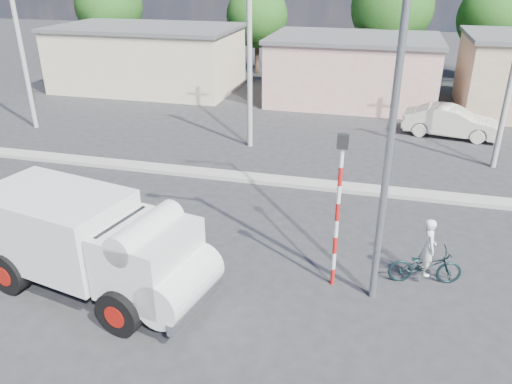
% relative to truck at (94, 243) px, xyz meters
% --- Properties ---
extents(ground_plane, '(120.00, 120.00, 0.00)m').
position_rel_truck_xyz_m(ground_plane, '(2.89, 0.35, -1.48)').
color(ground_plane, '#2A2A2C').
rests_on(ground_plane, ground).
extents(median, '(40.00, 0.80, 0.16)m').
position_rel_truck_xyz_m(median, '(2.89, 8.35, -1.40)').
color(median, '#99968E').
rests_on(median, ground).
extents(truck, '(6.78, 3.60, 2.66)m').
position_rel_truck_xyz_m(truck, '(0.00, 0.00, 0.00)').
color(truck, black).
rests_on(truck, ground).
extents(bicycle, '(2.09, 1.06, 1.05)m').
position_rel_truck_xyz_m(bicycle, '(8.54, 2.59, -0.95)').
color(bicycle, '#14282A').
rests_on(bicycle, ground).
extents(cyclist, '(0.50, 0.67, 1.66)m').
position_rel_truck_xyz_m(cyclist, '(8.54, 2.59, -0.64)').
color(cyclist, white).
rests_on(cyclist, ground).
extents(car_cream, '(4.88, 2.36, 1.54)m').
position_rel_truck_xyz_m(car_cream, '(10.40, 16.32, -0.70)').
color(car_cream, silver).
rests_on(car_cream, ground).
extents(traffic_pole, '(0.28, 0.18, 4.36)m').
position_rel_truck_xyz_m(traffic_pole, '(6.09, 1.85, 1.12)').
color(traffic_pole, red).
rests_on(traffic_pole, ground).
extents(streetlight, '(2.34, 0.22, 9.00)m').
position_rel_truck_xyz_m(streetlight, '(7.03, 1.55, 3.49)').
color(streetlight, slate).
rests_on(streetlight, ground).
extents(building_row, '(37.80, 7.30, 4.44)m').
position_rel_truck_xyz_m(building_row, '(3.99, 22.35, 0.66)').
color(building_row, beige).
rests_on(building_row, ground).
extents(tree_row, '(51.24, 7.43, 8.42)m').
position_rel_truck_xyz_m(tree_row, '(10.34, 28.88, 3.48)').
color(tree_row, '#38281E').
rests_on(tree_row, ground).
extents(utility_poles, '(35.40, 0.24, 8.00)m').
position_rel_truck_xyz_m(utility_poles, '(6.14, 12.35, 2.59)').
color(utility_poles, '#99968E').
rests_on(utility_poles, ground).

